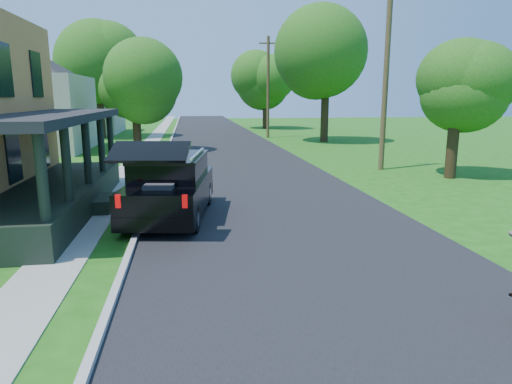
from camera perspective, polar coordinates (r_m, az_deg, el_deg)
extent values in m
plane|color=#1B5210|center=(10.01, 7.40, -9.45)|extent=(140.00, 140.00, 0.00)
cube|color=black|center=(29.31, -3.27, 4.72)|extent=(8.00, 120.00, 0.02)
cube|color=#9F9F9A|center=(29.22, -11.22, 4.49)|extent=(0.15, 120.00, 0.12)
cube|color=#9D9D95|center=(29.34, -14.25, 4.38)|extent=(1.30, 120.00, 0.03)
cube|color=black|center=(15.86, -23.55, -0.69)|extent=(2.40, 10.00, 0.90)
cube|color=black|center=(15.55, -24.33, 8.52)|extent=(2.60, 10.30, 0.25)
cube|color=beige|center=(34.73, -27.03, 8.71)|extent=(8.00, 8.00, 5.00)
pyramid|color=black|center=(34.90, -27.78, 16.41)|extent=(12.78, 12.78, 2.20)
cube|color=beige|center=(50.17, -21.29, 9.76)|extent=(8.00, 8.00, 5.00)
pyramid|color=black|center=(50.29, -21.70, 15.10)|extent=(12.78, 12.78, 2.20)
cube|color=black|center=(14.04, -10.64, -0.24)|extent=(2.80, 5.20, 0.96)
cube|color=black|center=(14.07, -10.64, 2.95)|extent=(2.35, 3.32, 0.62)
cube|color=black|center=(14.02, -10.69, 4.31)|extent=(2.41, 3.42, 0.09)
cube|color=black|center=(11.45, -13.17, 4.94)|extent=(2.04, 1.30, 0.43)
cube|color=#343439|center=(12.55, -11.95, -0.15)|extent=(0.88, 0.78, 0.51)
cube|color=silver|center=(14.19, -14.02, 4.66)|extent=(0.47, 2.70, 0.07)
cube|color=silver|center=(13.87, -7.32, 4.76)|extent=(0.47, 2.70, 0.07)
cube|color=#990505|center=(11.84, -16.85, -1.11)|extent=(0.14, 0.09, 0.34)
cube|color=#990505|center=(11.47, -8.87, -1.16)|extent=(0.14, 0.09, 0.34)
cylinder|color=black|center=(15.86, -12.72, -0.24)|extent=(0.38, 0.80, 0.76)
cylinder|color=black|center=(15.56, -6.21, -0.24)|extent=(0.38, 0.80, 0.76)
cylinder|color=black|center=(12.79, -15.93, -3.29)|extent=(0.38, 0.80, 0.76)
cylinder|color=black|center=(12.41, -7.86, -3.40)|extent=(0.38, 0.80, 0.76)
cylinder|color=black|center=(31.83, -14.65, 7.41)|extent=(0.69, 0.69, 2.75)
sphere|color=#437D21|center=(31.76, -14.92, 12.62)|extent=(5.72, 5.72, 4.56)
sphere|color=#437D21|center=(31.59, -14.20, 14.50)|extent=(4.96, 4.96, 3.95)
sphere|color=#437D21|center=(32.06, -15.99, 13.46)|extent=(5.09, 5.09, 4.05)
cylinder|color=black|center=(43.20, -18.83, 9.22)|extent=(0.66, 0.66, 4.25)
sphere|color=#437D21|center=(43.27, -19.22, 14.96)|extent=(6.98, 6.98, 6.64)
sphere|color=#437D21|center=(42.97, -18.86, 16.99)|extent=(6.05, 6.05, 5.75)
sphere|color=#437D21|center=(43.89, -19.88, 15.83)|extent=(6.20, 6.20, 5.90)
cylinder|color=black|center=(22.36, 23.30, 4.84)|extent=(0.62, 0.62, 2.54)
sphere|color=#437D21|center=(22.24, 23.84, 11.40)|extent=(4.78, 4.78, 3.89)
sphere|color=#437D21|center=(22.11, 25.15, 13.55)|extent=(4.15, 4.15, 3.37)
sphere|color=#437D21|center=(22.47, 22.56, 12.60)|extent=(4.25, 4.25, 3.46)
cylinder|color=black|center=(37.88, 8.58, 9.52)|extent=(0.80, 0.80, 4.36)
sphere|color=#437D21|center=(37.98, 8.79, 16.26)|extent=(8.74, 8.74, 6.86)
sphere|color=#437D21|center=(38.13, 9.76, 18.52)|extent=(7.57, 7.57, 5.94)
sphere|color=#437D21|center=(38.08, 7.70, 17.43)|extent=(7.77, 7.77, 6.10)
cylinder|color=black|center=(52.98, 1.17, 9.83)|extent=(0.71, 0.71, 3.56)
sphere|color=#437D21|center=(52.99, 1.19, 13.90)|extent=(6.95, 6.95, 5.95)
sphere|color=#437D21|center=(52.90, 1.77, 15.34)|extent=(6.03, 6.03, 5.15)
sphere|color=#437D21|center=(53.24, 0.46, 14.61)|extent=(6.18, 6.18, 5.29)
cylinder|color=#44371F|center=(23.74, 15.94, 13.90)|extent=(0.33, 0.33, 9.32)
cylinder|color=#44371F|center=(41.31, 1.52, 12.88)|extent=(0.30, 0.30, 8.76)
cube|color=#44371F|center=(41.55, 1.55, 18.10)|extent=(1.60, 0.37, 0.12)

